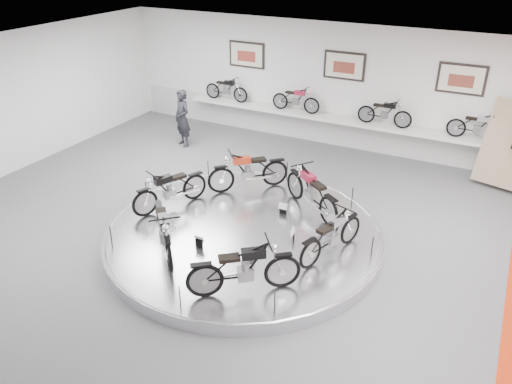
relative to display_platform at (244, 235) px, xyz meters
The scene contains 21 objects.
floor 0.34m from the display_platform, 90.00° to the right, with size 16.00×16.00×0.00m, color #565659.
ceiling 3.86m from the display_platform, 90.00° to the right, with size 16.00×16.00×0.00m, color white.
wall_back 6.95m from the display_platform, 90.00° to the left, with size 16.00×16.00×0.00m, color silver.
dado_band 6.69m from the display_platform, 90.00° to the left, with size 15.68×0.04×1.10m, color #BCBCBA.
display_platform is the anchor object (origin of this frame).
platform_rim 0.12m from the display_platform, ahead, with size 6.40×6.40×0.10m, color #B2B2BA.
shelf 6.46m from the display_platform, 90.00° to the left, with size 11.00×0.55×0.10m, color silver.
poster_left 7.94m from the display_platform, 117.72° to the left, with size 1.35×0.06×0.88m, color beige.
poster_center 7.13m from the display_platform, 90.00° to the left, with size 1.35×0.06×0.88m, color beige.
poster_right 7.94m from the display_platform, 62.28° to the left, with size 1.35×0.06×0.88m, color beige.
shelf_bike_a 7.76m from the display_platform, 123.27° to the left, with size 1.22×0.42×0.73m, color black, non-canonical shape.
shelf_bike_b 6.69m from the display_platform, 103.19° to the left, with size 1.22×0.42×0.73m, color maroon, non-canonical shape.
shelf_bike_c 6.69m from the display_platform, 76.81° to the left, with size 1.22×0.42×0.73m, color black, non-canonical shape.
shelf_bike_d 7.76m from the display_platform, 56.73° to the left, with size 1.22×0.42×0.73m, color silver, non-canonical shape.
bike_a 2.23m from the display_platform, ahead, with size 1.68×0.59×0.99m, color silver, non-canonical shape.
bike_b 1.99m from the display_platform, 55.69° to the left, with size 1.88×0.66×1.11m, color maroon, non-canonical shape.
bike_c 2.19m from the display_platform, 115.07° to the left, with size 1.87×0.66×1.10m, color #B62E15, non-canonical shape.
bike_d 2.23m from the display_platform, behind, with size 1.77×0.62×1.04m, color black, non-canonical shape.
bike_e 2.01m from the display_platform, 124.30° to the right, with size 1.85×0.65×1.09m, color black, non-canonical shape.
bike_f 2.36m from the display_platform, 60.83° to the right, with size 1.87×0.66×1.10m, color black, non-canonical shape.
visitor 6.37m from the display_platform, 137.45° to the left, with size 0.70×0.46×1.91m, color black.
Camera 1 is at (4.81, -8.32, 6.41)m, focal length 35.00 mm.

